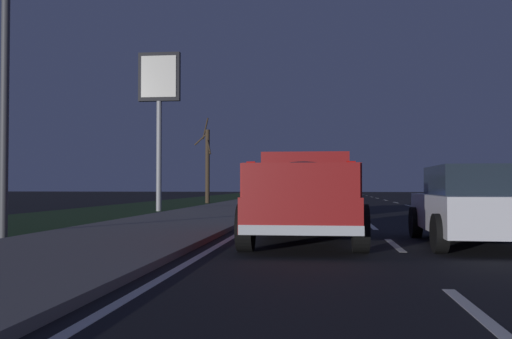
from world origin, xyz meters
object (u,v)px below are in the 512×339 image
Objects in this scene: pickup_truck at (305,194)px; gas_price_sign at (159,92)px; sedan_blue at (315,195)px; bare_tree_far at (207,163)px; street_light_near at (18,11)px; sedan_white at (474,205)px.

gas_price_sign is at bearing 27.91° from pickup_truck.
gas_price_sign reaches higher than sedan_blue.
pickup_truck is 25.57m from bare_tree_far.
pickup_truck is 0.64× the size of street_light_near.
street_light_near is at bearing 90.18° from pickup_truck.
gas_price_sign is (13.08, 6.93, 4.41)m from pickup_truck.
gas_price_sign is at bearing -179.43° from bare_tree_far.
bare_tree_far is (24.86, 10.33, 1.82)m from sedan_white.
sedan_blue is 0.53× the size of street_light_near.
pickup_truck is 1.22× the size of sedan_blue.
bare_tree_far reaches higher than sedan_blue.
bare_tree_far is at bearing 22.56° from sedan_white.
sedan_white is 0.80× the size of bare_tree_far.
sedan_blue is 0.62× the size of gas_price_sign.
sedan_white is at bearing -95.66° from pickup_truck.
sedan_white is at bearing -142.68° from gas_price_sign.
street_light_near reaches higher than sedan_blue.
sedan_blue is at bearing -107.51° from gas_price_sign.
sedan_blue is 11.64m from sedan_white.
sedan_blue is at bearing -152.46° from bare_tree_far.
bare_tree_far is at bearing 1.65° from street_light_near.
sedan_blue is 13.33m from street_light_near.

